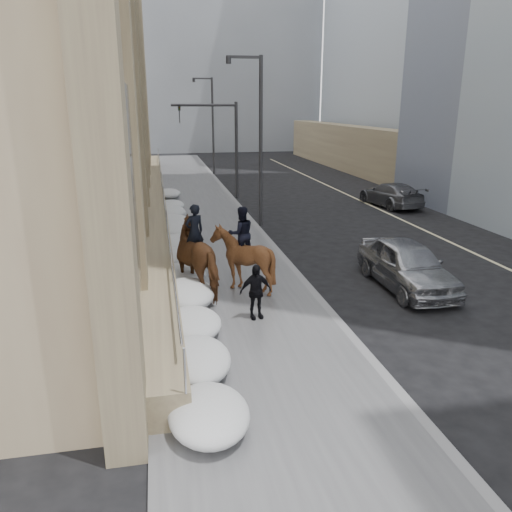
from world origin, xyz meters
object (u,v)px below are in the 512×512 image
at_px(pedestrian, 256,292).
at_px(mounted_horse_right, 242,256).
at_px(car_grey, 391,194).
at_px(mounted_horse_left, 202,256).
at_px(car_silver, 407,265).

bearing_deg(pedestrian, mounted_horse_right, 80.55).
bearing_deg(mounted_horse_right, car_grey, -138.98).
xyz_separation_m(mounted_horse_left, car_silver, (6.68, -0.55, -0.52)).
distance_m(car_silver, car_grey, 14.21).
height_order(mounted_horse_right, car_grey, mounted_horse_right).
bearing_deg(car_grey, mounted_horse_left, 38.37).
xyz_separation_m(mounted_horse_right, pedestrian, (-0.02, -2.30, -0.35)).
xyz_separation_m(mounted_horse_left, car_grey, (12.40, 12.46, -0.61)).
height_order(mounted_horse_left, mounted_horse_right, mounted_horse_left).
distance_m(mounted_horse_left, pedestrian, 2.62).
relative_size(mounted_horse_right, car_grey, 0.55).
xyz_separation_m(mounted_horse_left, mounted_horse_right, (1.28, 0.04, -0.06)).
xyz_separation_m(mounted_horse_left, pedestrian, (1.26, -2.26, -0.41)).
distance_m(mounted_horse_left, car_silver, 6.72).
relative_size(mounted_horse_left, pedestrian, 1.92).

